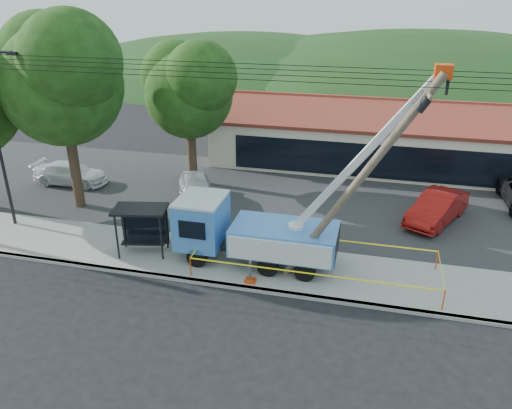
{
  "coord_description": "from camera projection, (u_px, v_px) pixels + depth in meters",
  "views": [
    {
      "loc": [
        4.04,
        -14.89,
        11.7
      ],
      "look_at": [
        -0.9,
        5.0,
        2.63
      ],
      "focal_mm": 35.0,
      "sensor_mm": 36.0,
      "label": 1
    }
  ],
  "objects": [
    {
      "name": "parking_lot",
      "position": [
        299.0,
        199.0,
        29.47
      ],
      "size": [
        60.0,
        12.0,
        0.1
      ],
      "primitive_type": "cube",
      "color": "#28282B",
      "rests_on": "ground"
    },
    {
      "name": "leaning_pole",
      "position": [
        363.0,
        175.0,
        19.2
      ],
      "size": [
        5.64,
        1.82,
        8.91
      ],
      "color": "brown",
      "rests_on": "ground"
    },
    {
      "name": "tree_lot",
      "position": [
        188.0,
        86.0,
        29.41
      ],
      "size": [
        6.3,
        5.6,
        8.94
      ],
      "color": "#332316",
      "rests_on": "ground"
    },
    {
      "name": "ground",
      "position": [
        247.0,
        322.0,
        18.84
      ],
      "size": [
        120.0,
        120.0,
        0.0
      ],
      "primitive_type": "plane",
      "color": "black",
      "rests_on": "ground"
    },
    {
      "name": "strip_mall",
      "position": [
        375.0,
        137.0,
        34.93
      ],
      "size": [
        22.5,
        8.53,
        4.67
      ],
      "color": "beige",
      "rests_on": "ground"
    },
    {
      "name": "car_silver",
      "position": [
        197.0,
        204.0,
        28.94
      ],
      "size": [
        3.69,
        5.08,
        1.61
      ],
      "primitive_type": "imported",
      "rotation": [
        0.0,
        0.0,
        0.43
      ],
      "color": "#BABEC2",
      "rests_on": "ground"
    },
    {
      "name": "utility_truck",
      "position": [
        252.0,
        230.0,
        22.12
      ],
      "size": [
        10.81,
        3.87,
        8.99
      ],
      "color": "black",
      "rests_on": "ground"
    },
    {
      "name": "car_red",
      "position": [
        435.0,
        223.0,
        26.69
      ],
      "size": [
        3.69,
        5.07,
        1.59
      ],
      "primitive_type": "imported",
      "rotation": [
        0.0,
        0.0,
        -0.47
      ],
      "color": "#9A120F",
      "rests_on": "ground"
    },
    {
      "name": "tree_west_near",
      "position": [
        60.0,
        73.0,
        25.54
      ],
      "size": [
        7.56,
        6.72,
        10.8
      ],
      "color": "#332316",
      "rests_on": "ground"
    },
    {
      "name": "hill_west",
      "position": [
        244.0,
        74.0,
        70.96
      ],
      "size": [
        78.4,
        56.0,
        28.0
      ],
      "primitive_type": "ellipsoid",
      "color": "#1B3413",
      "rests_on": "ground"
    },
    {
      "name": "bus_shelter",
      "position": [
        142.0,
        219.0,
        22.88
      ],
      "size": [
        2.64,
        1.92,
        2.31
      ],
      "rotation": [
        0.0,
        0.0,
        0.2
      ],
      "color": "black",
      "rests_on": "ground"
    },
    {
      "name": "sidewalk",
      "position": [
        270.0,
        267.0,
        22.36
      ],
      "size": [
        60.0,
        4.0,
        0.15
      ],
      "primitive_type": "cube",
      "color": "gray",
      "rests_on": "ground"
    },
    {
      "name": "curb",
      "position": [
        260.0,
        290.0,
        20.67
      ],
      "size": [
        60.0,
        0.25,
        0.15
      ],
      "primitive_type": "cube",
      "color": "gray",
      "rests_on": "ground"
    },
    {
      "name": "hill_center",
      "position": [
        428.0,
        81.0,
        65.45
      ],
      "size": [
        89.6,
        64.0,
        32.0
      ],
      "primitive_type": "ellipsoid",
      "color": "#1B3413",
      "rests_on": "ground"
    },
    {
      "name": "caution_tape",
      "position": [
        315.0,
        258.0,
        21.56
      ],
      "size": [
        10.38,
        3.21,
        0.93
      ],
      "color": "red",
      "rests_on": "ground"
    },
    {
      "name": "car_white",
      "position": [
        73.0,
        185.0,
        31.73
      ],
      "size": [
        4.74,
        2.07,
        1.36
      ],
      "primitive_type": "imported",
      "rotation": [
        0.0,
        0.0,
        1.61
      ],
      "color": "white",
      "rests_on": "ground"
    }
  ]
}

